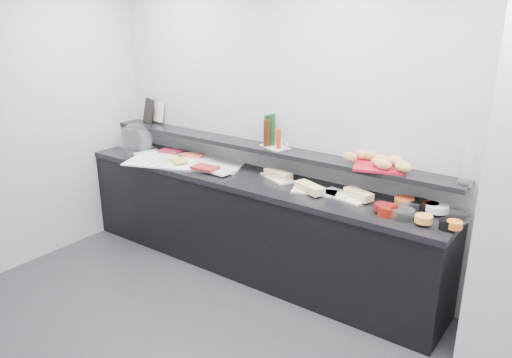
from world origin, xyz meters
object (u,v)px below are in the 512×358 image
Objects in this scene: cloche_base at (138,148)px; condiment_tray at (275,147)px; framed_print at (148,111)px; carafe at (468,165)px; bread_tray at (380,167)px; sandwich_plate_mid at (314,192)px.

cloche_base is 1.65m from condiment_tray.
carafe is at bearing 19.70° from framed_print.
carafe is (0.64, -0.02, 0.14)m from bread_tray.
cloche_base is 1.36× the size of carafe.
cloche_base is at bearing 163.20° from sandwich_plate_mid.
carafe is (1.11, 0.16, 0.39)m from sandwich_plate_mid.
carafe is (3.26, 0.14, 0.38)m from cloche_base.
cloche_base is at bearing -177.47° from carafe.
bread_tray reaches higher than sandwich_plate_mid.
sandwich_plate_mid is 0.92× the size of bread_tray.
bread_tray is 0.65m from carafe.
bread_tray is (0.47, 0.17, 0.25)m from sandwich_plate_mid.
condiment_tray is at bearing 178.36° from carafe.
sandwich_plate_mid is 0.62m from condiment_tray.
bread_tray is at bearing 3.75° from sandwich_plate_mid.
condiment_tray is 1.00m from bread_tray.
framed_print is 2.68m from bread_tray.
sandwich_plate_mid is at bearing -1.91° from condiment_tray.
condiment_tray is at bearing 19.81° from framed_print.
sandwich_plate_mid is 2.25m from framed_print.
carafe reaches higher than bread_tray.
framed_print is 1.68m from condiment_tray.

